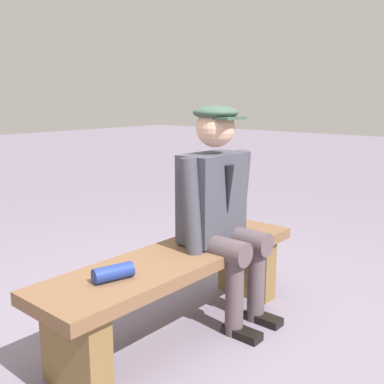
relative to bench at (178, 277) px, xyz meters
The scene contains 4 objects.
ground_plane 0.36m from the bench, ahead, with size 30.00×30.00×0.00m, color slate.
bench is the anchor object (origin of this frame).
seated_man 0.52m from the bench, 169.21° to the left, with size 0.59×0.56×1.35m.
rolled_magazine 0.53m from the bench, ahead, with size 0.08×0.08×0.21m, color navy.
Camera 1 is at (1.86, 1.71, 1.40)m, focal length 42.53 mm.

